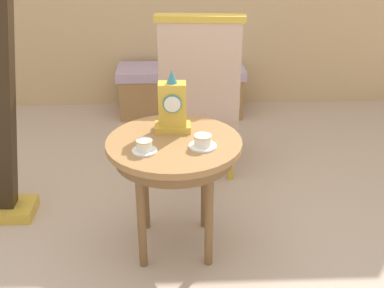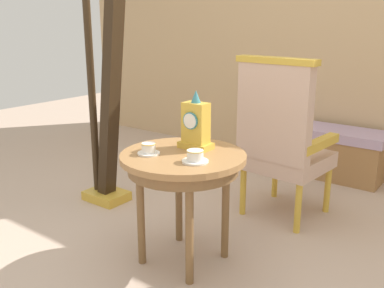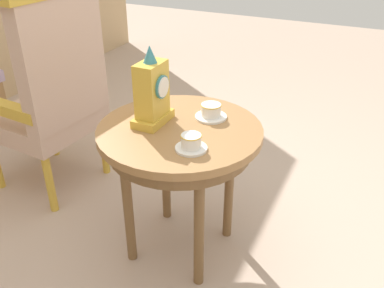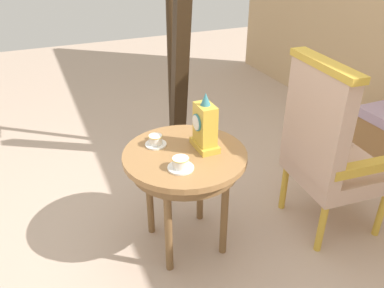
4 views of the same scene
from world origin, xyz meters
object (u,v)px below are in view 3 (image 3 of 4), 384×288
teacup_left (191,143)px  armchair (52,93)px  teacup_right (211,112)px  side_table (180,144)px  mantel_clock (152,93)px

teacup_left → armchair: armchair is taller
armchair → teacup_right: bearing=-92.2°
armchair → teacup_left: bearing=-108.2°
side_table → teacup_left: size_ratio=5.64×
teacup_left → armchair: 1.04m
mantel_clock → armchair: armchair is taller
teacup_left → mantel_clock: size_ratio=0.37×
side_table → teacup_left: bearing=-139.3°
side_table → teacup_left: teacup_left is taller
teacup_left → mantel_clock: (0.14, 0.25, 0.11)m
teacup_right → mantel_clock: size_ratio=0.42×
side_table → armchair: bearing=78.2°
side_table → teacup_right: bearing=-30.2°
teacup_left → teacup_right: size_ratio=0.89×
mantel_clock → side_table: bearing=-87.4°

